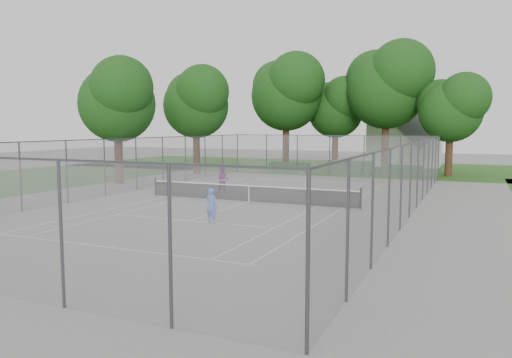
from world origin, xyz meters
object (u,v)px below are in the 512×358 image
at_px(tennis_net, 249,193).
at_px(house, 405,132).
at_px(girl_player, 211,205).
at_px(woman_player, 223,180).

xyz_separation_m(tennis_net, house, (4.63, 30.66, 3.18)).
relative_size(house, girl_player, 5.79).
xyz_separation_m(house, woman_player, (-7.66, -28.07, -2.81)).
height_order(house, woman_player, house).
xyz_separation_m(house, girl_player, (-3.47, -37.15, -2.90)).
relative_size(house, woman_player, 5.20).
height_order(tennis_net, girl_player, girl_player).
xyz_separation_m(girl_player, woman_player, (-4.20, 9.08, 0.09)).
bearing_deg(tennis_net, woman_player, 139.54).
distance_m(house, woman_player, 29.24).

